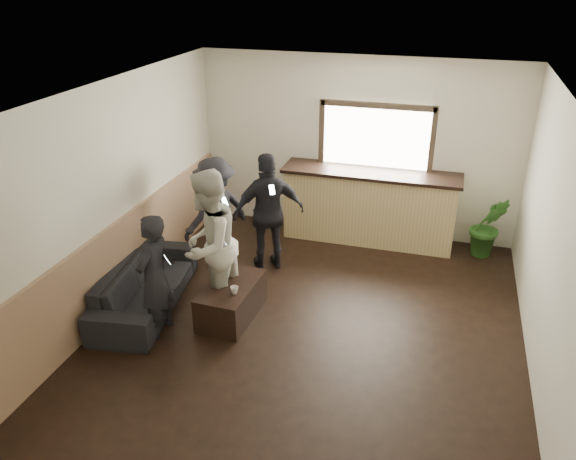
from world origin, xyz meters
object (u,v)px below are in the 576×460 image
(cup_b, at_px, (234,290))
(person_a, at_px, (154,277))
(sofa, at_px, (145,284))
(coffee_table, at_px, (232,300))
(potted_plant, at_px, (488,226))
(person_b, at_px, (209,245))
(person_d, at_px, (269,213))
(cup_a, at_px, (228,272))
(person_c, at_px, (216,212))
(bar_counter, at_px, (369,202))

(cup_b, xyz_separation_m, person_a, (-0.82, -0.39, 0.27))
(sofa, xyz_separation_m, coffee_table, (1.15, 0.07, -0.07))
(cup_b, bearing_deg, coffee_table, 124.22)
(potted_plant, height_order, person_a, person_a)
(person_a, relative_size, person_b, 0.81)
(sofa, bearing_deg, person_d, -49.65)
(coffee_table, xyz_separation_m, potted_plant, (3.06, 2.58, 0.25))
(cup_b, relative_size, person_b, 0.05)
(coffee_table, relative_size, person_b, 0.54)
(potted_plant, relative_size, person_b, 0.51)
(coffee_table, xyz_separation_m, cup_b, (0.12, -0.17, 0.27))
(sofa, xyz_separation_m, cup_b, (1.27, -0.10, 0.20))
(cup_a, xyz_separation_m, person_c, (-0.58, 1.05, 0.31))
(cup_b, xyz_separation_m, person_c, (-0.82, 1.42, 0.31))
(coffee_table, bearing_deg, person_b, 174.10)
(potted_plant, bearing_deg, coffee_table, -139.85)
(bar_counter, xyz_separation_m, person_c, (-1.98, -1.37, 0.16))
(potted_plant, distance_m, person_b, 4.23)
(potted_plant, xyz_separation_m, person_b, (-3.34, -2.55, 0.46))
(cup_b, bearing_deg, potted_plant, 43.04)
(coffee_table, height_order, cup_b, cup_b)
(potted_plant, bearing_deg, person_b, -142.56)
(cup_a, distance_m, person_c, 1.24)
(sofa, bearing_deg, person_b, -92.40)
(bar_counter, bearing_deg, sofa, -132.01)
(person_a, relative_size, person_d, 0.89)
(cup_a, relative_size, person_d, 0.07)
(cup_b, bearing_deg, sofa, 175.47)
(coffee_table, xyz_separation_m, person_b, (-0.27, 0.03, 0.71))
(cup_a, bearing_deg, person_c, 119.07)
(person_d, bearing_deg, cup_a, 49.77)
(coffee_table, relative_size, potted_plant, 1.05)
(cup_a, distance_m, person_a, 1.00)
(sofa, height_order, person_b, person_b)
(bar_counter, xyz_separation_m, person_a, (-1.98, -3.19, 0.12))
(potted_plant, distance_m, person_d, 3.28)
(sofa, distance_m, potted_plant, 4.98)
(bar_counter, xyz_separation_m, person_d, (-1.22, -1.30, 0.22))
(cup_b, bearing_deg, cup_a, 121.93)
(cup_a, bearing_deg, cup_b, -58.07)
(bar_counter, height_order, coffee_table, bar_counter)
(cup_b, height_order, person_c, person_c)
(cup_b, distance_m, person_a, 0.94)
(person_b, bearing_deg, cup_b, 66.79)
(sofa, height_order, potted_plant, potted_plant)
(sofa, bearing_deg, coffee_table, -95.30)
(cup_a, xyz_separation_m, potted_plant, (3.18, 2.37, -0.02))
(cup_a, height_order, cup_b, cup_a)
(bar_counter, bearing_deg, person_a, -121.84)
(person_a, bearing_deg, bar_counter, 150.27)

